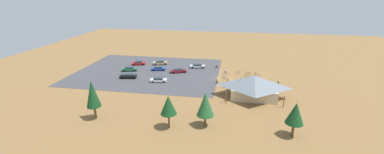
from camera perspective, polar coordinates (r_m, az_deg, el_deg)
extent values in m
plane|color=olive|center=(72.51, 6.39, -0.02)|extent=(160.00, 160.00, 0.00)
cube|color=#424247|center=(78.28, -9.93, 1.31)|extent=(43.15, 33.60, 0.05)
cube|color=#C6B28E|center=(60.44, 13.81, -3.26)|extent=(10.32, 7.30, 2.63)
pyramid|color=slate|center=(59.49, 14.01, -0.91)|extent=(12.65, 9.62, 2.66)
cylinder|color=brown|center=(65.51, 18.94, -1.97)|extent=(0.20, 0.20, 2.63)
cylinder|color=brown|center=(64.55, 8.13, -1.37)|extent=(0.20, 0.20, 2.63)
cylinder|color=brown|center=(57.08, 20.26, -5.34)|extent=(0.20, 0.20, 2.63)
cylinder|color=brown|center=(55.98, 7.78, -4.73)|extent=(0.20, 0.20, 2.63)
cylinder|color=brown|center=(80.57, 5.64, 2.36)|extent=(0.60, 0.60, 0.90)
cylinder|color=#99999E|center=(71.40, 7.50, 0.55)|extent=(0.08, 0.08, 2.20)
cube|color=#1959B2|center=(71.15, 7.53, 1.16)|extent=(0.56, 0.04, 0.40)
cylinder|color=brown|center=(47.23, 22.07, -11.08)|extent=(0.45, 0.45, 2.50)
cone|color=#14421E|center=(45.78, 22.57, -7.67)|extent=(3.05, 3.05, 3.80)
cylinder|color=brown|center=(46.36, -5.30, -9.93)|extent=(0.32, 0.32, 2.85)
cone|color=#14421E|center=(44.88, -5.42, -6.39)|extent=(2.94, 2.94, 3.52)
cylinder|color=brown|center=(46.95, 3.02, -9.89)|extent=(0.38, 0.38, 2.23)
cone|color=#235B2D|center=(45.40, 3.10, -6.20)|extent=(3.19, 3.19, 4.48)
cylinder|color=brown|center=(52.75, -21.27, -7.57)|extent=(0.44, 0.44, 2.64)
cone|color=#14421E|center=(51.14, -21.81, -3.58)|extent=(2.71, 2.71, 5.34)
torus|color=black|center=(72.36, 14.41, -0.31)|extent=(0.37, 0.58, 0.65)
torus|color=black|center=(71.44, 14.02, -0.53)|extent=(0.37, 0.58, 0.65)
cylinder|color=orange|center=(71.86, 14.22, -0.34)|extent=(0.54, 0.88, 0.04)
cylinder|color=orange|center=(72.00, 14.30, -0.24)|extent=(0.04, 0.04, 0.37)
cube|color=black|center=(71.94, 14.31, -0.10)|extent=(0.17, 0.21, 0.05)
cylinder|color=orange|center=(71.46, 14.07, -0.36)|extent=(0.04, 0.04, 0.41)
cylinder|color=black|center=(71.39, 14.09, -0.20)|extent=(0.43, 0.27, 0.03)
torus|color=black|center=(74.28, 11.96, 0.40)|extent=(0.43, 0.53, 0.64)
torus|color=black|center=(73.54, 12.48, 0.17)|extent=(0.43, 0.53, 0.64)
cylinder|color=#722D9E|center=(73.87, 12.22, 0.37)|extent=(0.62, 0.77, 0.04)
cylinder|color=#722D9E|center=(73.98, 12.14, 0.47)|extent=(0.04, 0.04, 0.39)
cube|color=black|center=(73.91, 12.15, 0.62)|extent=(0.19, 0.21, 0.05)
cylinder|color=#722D9E|center=(73.55, 12.44, 0.34)|extent=(0.04, 0.04, 0.39)
cylinder|color=black|center=(73.49, 12.45, 0.48)|extent=(0.40, 0.32, 0.03)
torus|color=black|center=(76.01, 12.27, 0.85)|extent=(0.70, 0.08, 0.70)
torus|color=black|center=(76.02, 12.99, 0.79)|extent=(0.70, 0.08, 0.70)
cylinder|color=black|center=(75.98, 12.64, 0.90)|extent=(0.88, 0.09, 0.04)
cylinder|color=black|center=(75.94, 12.51, 0.99)|extent=(0.04, 0.04, 0.44)
cube|color=black|center=(75.87, 12.52, 1.15)|extent=(0.20, 0.09, 0.05)
cylinder|color=black|center=(75.95, 12.93, 0.96)|extent=(0.04, 0.04, 0.44)
cylinder|color=black|center=(75.88, 12.94, 1.11)|extent=(0.06, 0.48, 0.03)
torus|color=black|center=(75.15, 8.10, 0.88)|extent=(0.67, 0.06, 0.67)
torus|color=black|center=(75.14, 7.29, 0.92)|extent=(0.67, 0.06, 0.67)
cylinder|color=#1E7F38|center=(75.11, 7.70, 0.98)|extent=(0.98, 0.07, 0.04)
cylinder|color=#1E7F38|center=(75.08, 7.85, 1.02)|extent=(0.04, 0.04, 0.36)
cube|color=black|center=(75.03, 7.86, 1.15)|extent=(0.20, 0.09, 0.05)
cylinder|color=#1E7F38|center=(75.06, 7.38, 1.08)|extent=(0.04, 0.04, 0.46)
cylinder|color=black|center=(74.99, 7.39, 1.25)|extent=(0.05, 0.48, 0.03)
torus|color=black|center=(76.66, 14.18, 0.83)|extent=(0.29, 0.60, 0.64)
torus|color=black|center=(75.87, 14.51, 0.61)|extent=(0.29, 0.60, 0.64)
cylinder|color=silver|center=(76.23, 14.36, 0.80)|extent=(0.39, 0.82, 0.04)
cylinder|color=silver|center=(76.36, 14.30, 0.88)|extent=(0.04, 0.04, 0.33)
cube|color=black|center=(76.31, 14.31, 1.00)|extent=(0.15, 0.22, 0.05)
cylinder|color=silver|center=(75.89, 14.49, 0.77)|extent=(0.04, 0.04, 0.39)
cylinder|color=black|center=(75.83, 14.51, 0.91)|extent=(0.45, 0.22, 0.03)
torus|color=black|center=(76.21, 10.87, 0.98)|extent=(0.64, 0.23, 0.66)
torus|color=black|center=(75.90, 10.12, 0.96)|extent=(0.64, 0.23, 0.66)
cylinder|color=#2347B7|center=(76.02, 10.50, 1.05)|extent=(0.92, 0.31, 0.04)
cylinder|color=#2347B7|center=(76.06, 10.64, 1.10)|extent=(0.04, 0.04, 0.35)
cube|color=black|center=(76.00, 10.65, 1.23)|extent=(0.21, 0.13, 0.05)
cylinder|color=#2347B7|center=(75.87, 10.21, 1.11)|extent=(0.04, 0.04, 0.43)
cylinder|color=black|center=(75.80, 10.22, 1.27)|extent=(0.17, 0.47, 0.03)
torus|color=black|center=(70.38, 7.65, -0.41)|extent=(0.56, 0.43, 0.67)
torus|color=black|center=(70.95, 7.03, -0.21)|extent=(0.56, 0.43, 0.67)
cylinder|color=#197A7F|center=(70.63, 7.35, -0.22)|extent=(0.75, 0.57, 0.04)
cylinder|color=#197A7F|center=(70.50, 7.46, -0.20)|extent=(0.04, 0.04, 0.39)
cube|color=black|center=(70.43, 7.47, -0.05)|extent=(0.21, 0.18, 0.05)
cylinder|color=#197A7F|center=(70.83, 7.10, -0.07)|extent=(0.04, 0.04, 0.42)
cylinder|color=black|center=(70.76, 7.11, 0.09)|extent=(0.31, 0.41, 0.03)
torus|color=black|center=(74.27, 14.18, 0.26)|extent=(0.74, 0.11, 0.74)
torus|color=black|center=(74.27, 14.93, 0.20)|extent=(0.74, 0.11, 0.74)
cylinder|color=#B7B7BC|center=(74.23, 14.56, 0.32)|extent=(0.91, 0.12, 0.04)
cylinder|color=#B7B7BC|center=(74.20, 14.43, 0.40)|extent=(0.04, 0.04, 0.43)
cube|color=black|center=(74.13, 14.44, 0.55)|extent=(0.21, 0.10, 0.05)
cylinder|color=#B7B7BC|center=(74.19, 14.87, 0.38)|extent=(0.04, 0.04, 0.47)
cylinder|color=black|center=(74.12, 14.89, 0.55)|extent=(0.08, 0.48, 0.03)
torus|color=black|center=(71.96, 11.27, -0.15)|extent=(0.06, 0.70, 0.70)
torus|color=black|center=(72.99, 11.29, 0.13)|extent=(0.06, 0.70, 0.70)
cylinder|color=yellow|center=(72.44, 11.29, 0.08)|extent=(0.07, 1.00, 0.04)
cylinder|color=yellow|center=(72.22, 11.29, 0.10)|extent=(0.04, 0.04, 0.44)
cube|color=black|center=(72.15, 11.30, 0.27)|extent=(0.09, 0.20, 0.05)
cylinder|color=yellow|center=(72.81, 11.30, 0.28)|extent=(0.04, 0.04, 0.47)
cylinder|color=black|center=(72.73, 11.31, 0.45)|extent=(0.48, 0.05, 0.03)
torus|color=black|center=(72.18, 13.12, -0.25)|extent=(0.14, 0.65, 0.65)
torus|color=black|center=(73.12, 12.96, 0.02)|extent=(0.14, 0.65, 0.65)
cylinder|color=red|center=(72.61, 13.05, -0.03)|extent=(0.18, 0.94, 0.04)
cylinder|color=red|center=(72.41, 13.08, 0.00)|extent=(0.04, 0.04, 0.43)
cube|color=black|center=(72.34, 13.10, 0.16)|extent=(0.11, 0.21, 0.05)
cylinder|color=red|center=(72.95, 12.99, 0.17)|extent=(0.04, 0.04, 0.46)
cylinder|color=black|center=(72.87, 13.01, 0.34)|extent=(0.48, 0.11, 0.03)
torus|color=black|center=(67.50, 18.63, -2.20)|extent=(0.57, 0.36, 0.64)
torus|color=black|center=(67.19, 19.38, -2.39)|extent=(0.57, 0.36, 0.64)
cylinder|color=orange|center=(67.31, 19.01, -2.21)|extent=(0.78, 0.49, 0.04)
cylinder|color=orange|center=(67.34, 18.88, -2.12)|extent=(0.04, 0.04, 0.35)
cube|color=black|center=(67.28, 18.90, -1.98)|extent=(0.21, 0.17, 0.05)
cylinder|color=orange|center=(67.15, 19.32, -2.20)|extent=(0.04, 0.04, 0.43)
cylinder|color=black|center=(67.07, 19.34, -2.03)|extent=(0.27, 0.43, 0.03)
torus|color=black|center=(72.30, 6.88, 0.17)|extent=(0.65, 0.04, 0.65)
torus|color=black|center=(72.27, 7.72, 0.12)|extent=(0.65, 0.04, 0.65)
cylinder|color=#722D9E|center=(72.25, 7.30, 0.23)|extent=(0.98, 0.04, 0.04)
cylinder|color=#722D9E|center=(72.22, 7.16, 0.31)|extent=(0.04, 0.04, 0.40)
cube|color=black|center=(72.16, 7.16, 0.46)|extent=(0.20, 0.08, 0.05)
cylinder|color=#722D9E|center=(72.20, 7.65, 0.29)|extent=(0.04, 0.04, 0.42)
cylinder|color=black|center=(72.13, 7.65, 0.44)|extent=(0.03, 0.48, 0.03)
cube|color=#1E42B2|center=(78.48, -7.68, 1.89)|extent=(4.58, 2.50, 0.57)
cube|color=#2D3842|center=(78.32, -7.69, 2.25)|extent=(2.67, 1.94, 0.46)
cylinder|color=black|center=(78.01, -8.81, 1.58)|extent=(0.67, 0.34, 0.64)
cylinder|color=black|center=(79.42, -8.67, 1.91)|extent=(0.67, 0.34, 0.64)
cylinder|color=black|center=(77.67, -6.65, 1.60)|extent=(0.67, 0.34, 0.64)
cylinder|color=black|center=(79.08, -6.55, 1.93)|extent=(0.67, 0.34, 0.64)
cube|color=tan|center=(84.43, -7.30, 3.22)|extent=(5.07, 3.08, 0.68)
cube|color=#2D3842|center=(84.28, -7.32, 3.59)|extent=(3.01, 2.26, 0.46)
cylinder|color=black|center=(83.79, -8.40, 2.86)|extent=(0.68, 0.40, 0.64)
cylinder|color=black|center=(85.27, -8.39, 3.16)|extent=(0.68, 0.40, 0.64)
cylinder|color=black|center=(83.77, -6.18, 2.96)|extent=(0.68, 0.40, 0.64)
cylinder|color=black|center=(85.25, -6.21, 3.25)|extent=(0.68, 0.40, 0.64)
cube|color=#1E6B3D|center=(79.60, -14.09, 1.74)|extent=(4.89, 2.97, 0.63)
cube|color=#2D3842|center=(79.43, -14.13, 2.14)|extent=(2.90, 2.23, 0.54)
cylinder|color=black|center=(79.16, -15.27, 1.37)|extent=(0.68, 0.38, 0.64)
cylinder|color=black|center=(80.68, -15.09, 1.73)|extent=(0.68, 0.38, 0.64)
cylinder|color=black|center=(78.68, -13.04, 1.45)|extent=(0.68, 0.38, 0.64)
cylinder|color=black|center=(80.21, -12.91, 1.81)|extent=(0.68, 0.38, 0.64)
cube|color=red|center=(85.34, -12.10, 3.07)|extent=(4.61, 2.83, 0.58)
cube|color=#2D3842|center=(85.18, -12.13, 3.45)|extent=(2.73, 2.12, 0.59)
cylinder|color=black|center=(84.85, -13.13, 2.77)|extent=(0.68, 0.39, 0.64)
cylinder|color=black|center=(86.28, -13.02, 3.05)|extent=(0.68, 0.39, 0.64)
cylinder|color=black|center=(84.53, -11.16, 2.85)|extent=(0.68, 0.39, 0.64)
cylinder|color=black|center=(85.96, -11.08, 3.13)|extent=(0.68, 0.39, 0.64)
cube|color=white|center=(68.68, -7.65, -0.73)|extent=(4.68, 2.41, 0.56)
cube|color=#2D3842|center=(68.49, -7.67, -0.30)|extent=(2.71, 1.89, 0.54)
cylinder|color=black|center=(68.28, -8.99, -1.08)|extent=(0.67, 0.32, 0.64)
cylinder|color=black|center=(69.66, -8.80, -0.65)|extent=(0.67, 0.32, 0.64)
cylinder|color=black|center=(67.86, -6.46, -1.09)|extent=(0.67, 0.32, 0.64)
cylinder|color=black|center=(69.24, -6.32, -0.66)|extent=(0.67, 0.32, 0.64)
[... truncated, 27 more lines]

